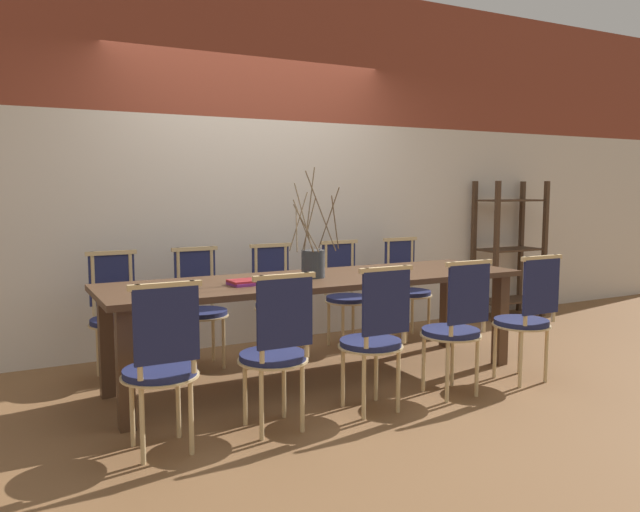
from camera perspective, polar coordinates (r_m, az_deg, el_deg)
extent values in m
plane|color=brown|center=(4.60, 0.00, -11.17)|extent=(16.00, 16.00, 0.00)
cube|color=beige|center=(5.56, -6.14, 2.18)|extent=(12.00, 0.06, 1.97)
cube|color=brown|center=(5.67, -6.34, 18.53)|extent=(12.00, 0.06, 1.23)
cube|color=#4C3321|center=(4.44, 0.00, -2.18)|extent=(3.05, 0.85, 0.04)
cube|color=#4C3321|center=(3.76, -17.39, -9.88)|extent=(0.09, 0.09, 0.71)
cube|color=#4C3321|center=(5.08, 16.17, -5.63)|extent=(0.09, 0.09, 0.71)
cube|color=#4C3321|center=(4.37, -18.96, -7.65)|extent=(0.09, 0.09, 0.71)
cube|color=#4C3321|center=(5.55, 11.53, -4.50)|extent=(0.09, 0.09, 0.71)
cylinder|color=#1E234C|center=(3.40, -14.43, -10.19)|extent=(0.38, 0.38, 0.04)
cylinder|color=tan|center=(3.41, -14.41, -10.57)|extent=(0.41, 0.41, 0.01)
cylinder|color=tan|center=(3.56, -16.80, -13.26)|extent=(0.03, 0.03, 0.41)
cylinder|color=tan|center=(3.61, -12.84, -12.86)|extent=(0.03, 0.03, 0.41)
cylinder|color=tan|center=(3.33, -15.94, -14.62)|extent=(0.03, 0.03, 0.41)
cylinder|color=tan|center=(3.39, -11.70, -14.15)|extent=(0.03, 0.03, 0.41)
cylinder|color=tan|center=(3.16, -16.23, -6.77)|extent=(0.03, 0.03, 0.47)
cylinder|color=tan|center=(3.22, -11.54, -6.39)|extent=(0.03, 0.03, 0.47)
cube|color=#1E234C|center=(3.18, -13.85, -6.18)|extent=(0.32, 0.02, 0.38)
cube|color=tan|center=(3.15, -13.97, -2.64)|extent=(0.36, 0.03, 0.03)
cylinder|color=#1E234C|center=(3.60, -4.33, -9.10)|extent=(0.38, 0.38, 0.04)
cylinder|color=tan|center=(3.60, -4.33, -9.46)|extent=(0.41, 0.41, 0.01)
cylinder|color=tan|center=(3.73, -6.87, -12.14)|extent=(0.03, 0.03, 0.41)
cylinder|color=tan|center=(3.82, -3.32, -11.65)|extent=(0.03, 0.03, 0.41)
cylinder|color=tan|center=(3.51, -5.37, -13.32)|extent=(0.03, 0.03, 0.41)
cylinder|color=tan|center=(3.61, -1.63, -12.74)|extent=(0.03, 0.03, 0.41)
cylinder|color=tan|center=(3.34, -5.36, -5.83)|extent=(0.03, 0.03, 0.47)
cylinder|color=tan|center=(3.45, -1.23, -5.41)|extent=(0.03, 0.03, 0.47)
cube|color=#1E234C|center=(3.39, -3.23, -5.24)|extent=(0.32, 0.02, 0.38)
cube|color=tan|center=(3.36, -3.28, -1.91)|extent=(0.36, 0.03, 0.03)
cylinder|color=#1E234C|center=(3.90, 4.64, -7.89)|extent=(0.38, 0.38, 0.04)
cylinder|color=tan|center=(3.90, 4.64, -8.23)|extent=(0.41, 0.41, 0.01)
cylinder|color=tan|center=(4.00, 2.11, -10.82)|extent=(0.03, 0.03, 0.41)
cylinder|color=tan|center=(4.12, 5.15, -10.31)|extent=(0.03, 0.03, 0.41)
cylinder|color=tan|center=(3.80, 4.03, -11.78)|extent=(0.03, 0.03, 0.41)
cylinder|color=tan|center=(3.93, 7.16, -11.19)|extent=(0.03, 0.03, 0.41)
cylinder|color=tan|center=(3.64, 4.27, -4.81)|extent=(0.03, 0.03, 0.47)
cylinder|color=tan|center=(3.79, 7.71, -4.42)|extent=(0.03, 0.03, 0.47)
cube|color=#1E234C|center=(3.70, 6.08, -4.27)|extent=(0.32, 0.02, 0.38)
cube|color=tan|center=(3.68, 6.07, -1.22)|extent=(0.36, 0.03, 0.03)
cylinder|color=#1E234C|center=(4.26, 11.86, -6.77)|extent=(0.38, 0.38, 0.04)
cylinder|color=tan|center=(4.27, 11.86, -7.08)|extent=(0.41, 0.41, 0.01)
cylinder|color=tan|center=(4.34, 9.45, -9.53)|extent=(0.03, 0.03, 0.41)
cylinder|color=tan|center=(4.49, 12.01, -9.04)|extent=(0.03, 0.03, 0.41)
cylinder|color=tan|center=(4.15, 11.57, -10.30)|extent=(0.03, 0.03, 0.41)
cylinder|color=tan|center=(4.31, 14.16, -9.75)|extent=(0.03, 0.03, 0.41)
cylinder|color=tan|center=(4.01, 11.96, -3.91)|extent=(0.03, 0.03, 0.47)
cylinder|color=tan|center=(4.18, 14.78, -3.55)|extent=(0.03, 0.03, 0.47)
cube|color=#1E234C|center=(4.09, 13.45, -3.41)|extent=(0.32, 0.02, 0.38)
cube|color=tan|center=(4.06, 13.48, -0.65)|extent=(0.36, 0.03, 0.03)
cylinder|color=#1E234C|center=(4.69, 17.93, -5.75)|extent=(0.38, 0.38, 0.04)
cylinder|color=tan|center=(4.70, 17.92, -6.03)|extent=(0.41, 0.41, 0.01)
cylinder|color=tan|center=(4.74, 15.70, -8.30)|extent=(0.03, 0.03, 0.41)
cylinder|color=tan|center=(4.91, 17.82, -7.86)|extent=(0.03, 0.03, 0.41)
cylinder|color=tan|center=(4.57, 17.87, -8.92)|extent=(0.03, 0.03, 0.41)
cylinder|color=tan|center=(4.75, 19.98, -8.43)|extent=(0.03, 0.03, 0.41)
cylinder|color=tan|center=(4.44, 18.34, -3.10)|extent=(0.03, 0.03, 0.47)
cylinder|color=tan|center=(4.64, 20.63, -2.80)|extent=(0.03, 0.03, 0.47)
cube|color=#1E234C|center=(4.53, 19.57, -2.66)|extent=(0.32, 0.02, 0.38)
cube|color=tan|center=(4.51, 19.62, -0.16)|extent=(0.36, 0.03, 0.03)
cylinder|color=#1E234C|center=(4.74, -18.03, -5.64)|extent=(0.38, 0.38, 0.04)
cylinder|color=tan|center=(4.74, -18.02, -5.92)|extent=(0.41, 0.41, 0.01)
cylinder|color=tan|center=(4.69, -16.16, -8.49)|extent=(0.03, 0.03, 0.41)
cylinder|color=tan|center=(4.65, -19.19, -8.72)|extent=(0.03, 0.03, 0.41)
cylinder|color=tan|center=(4.93, -16.76, -7.79)|extent=(0.03, 0.03, 0.41)
cylinder|color=tan|center=(4.89, -19.64, -8.01)|extent=(0.03, 0.03, 0.41)
cylinder|color=tan|center=(4.87, -16.91, -2.24)|extent=(0.03, 0.03, 0.47)
cylinder|color=tan|center=(4.83, -20.03, -2.42)|extent=(0.03, 0.03, 0.47)
cube|color=#1E234C|center=(4.85, -18.48, -2.05)|extent=(0.32, 0.02, 0.38)
cube|color=tan|center=(4.82, -18.55, 0.28)|extent=(0.36, 0.03, 0.03)
cylinder|color=#1E234C|center=(4.88, -10.72, -5.09)|extent=(0.38, 0.38, 0.04)
cylinder|color=tan|center=(4.88, -10.71, -5.37)|extent=(0.41, 0.41, 0.01)
cylinder|color=tan|center=(4.85, -8.81, -7.82)|extent=(0.03, 0.03, 0.41)
cylinder|color=tan|center=(4.78, -11.65, -8.09)|extent=(0.03, 0.03, 0.41)
cylinder|color=tan|center=(5.08, -9.74, -7.19)|extent=(0.03, 0.03, 0.41)
cylinder|color=tan|center=(5.01, -12.46, -7.44)|extent=(0.03, 0.03, 0.41)
cylinder|color=tan|center=(5.03, -9.87, -1.80)|extent=(0.03, 0.03, 0.47)
cylinder|color=tan|center=(4.95, -12.82, -1.99)|extent=(0.03, 0.03, 0.47)
cube|color=#1E234C|center=(4.99, -11.35, -1.62)|extent=(0.32, 0.02, 0.38)
cube|color=tan|center=(4.96, -11.39, 0.64)|extent=(0.36, 0.03, 0.03)
cylinder|color=#1E234C|center=(5.10, -3.77, -4.50)|extent=(0.38, 0.38, 0.04)
cylinder|color=tan|center=(5.11, -3.76, -4.76)|extent=(0.41, 0.41, 0.01)
cylinder|color=tan|center=(5.09, -1.88, -7.07)|extent=(0.03, 0.03, 0.41)
cylinder|color=tan|center=(4.99, -4.47, -7.36)|extent=(0.03, 0.03, 0.41)
cylinder|color=tan|center=(5.31, -3.07, -6.52)|extent=(0.03, 0.03, 0.41)
cylinder|color=tan|center=(5.21, -5.57, -6.78)|extent=(0.03, 0.03, 0.41)
cylinder|color=tan|center=(5.26, -3.18, -1.36)|extent=(0.03, 0.03, 0.47)
cylinder|color=tan|center=(5.16, -5.88, -1.54)|extent=(0.03, 0.03, 0.47)
cube|color=#1E234C|center=(5.21, -4.54, -1.18)|extent=(0.32, 0.02, 0.38)
cube|color=tan|center=(5.18, -4.54, 0.98)|extent=(0.36, 0.03, 0.03)
cylinder|color=#1E234C|center=(5.40, 2.60, -3.89)|extent=(0.38, 0.38, 0.04)
cylinder|color=tan|center=(5.40, 2.60, -4.14)|extent=(0.41, 0.41, 0.01)
cylinder|color=tan|center=(5.40, 4.40, -6.30)|extent=(0.03, 0.03, 0.41)
cylinder|color=tan|center=(5.28, 2.10, -6.59)|extent=(0.03, 0.03, 0.41)
cylinder|color=tan|center=(5.61, 3.04, -5.82)|extent=(0.03, 0.03, 0.41)
cylinder|color=tan|center=(5.49, 0.80, -6.08)|extent=(0.03, 0.03, 0.41)
cylinder|color=tan|center=(5.56, 2.95, -0.94)|extent=(0.03, 0.03, 0.47)
cylinder|color=tan|center=(5.43, 0.52, -1.11)|extent=(0.03, 0.03, 0.47)
cube|color=#1E234C|center=(5.50, 1.72, -0.77)|extent=(0.32, 0.02, 0.38)
cube|color=tan|center=(5.47, 1.76, 1.28)|extent=(0.36, 0.03, 0.03)
cylinder|color=#1E234C|center=(5.75, 8.21, -3.32)|extent=(0.38, 0.38, 0.04)
cylinder|color=tan|center=(5.76, 8.21, -3.55)|extent=(0.41, 0.41, 0.01)
cylinder|color=tan|center=(5.77, 9.91, -5.56)|extent=(0.03, 0.03, 0.41)
cylinder|color=tan|center=(5.62, 7.90, -5.84)|extent=(0.03, 0.03, 0.41)
cylinder|color=tan|center=(5.96, 8.44, -5.15)|extent=(0.03, 0.03, 0.41)
cylinder|color=tan|center=(5.82, 6.46, -5.40)|extent=(0.03, 0.03, 0.41)
cylinder|color=tan|center=(5.92, 8.37, -0.56)|extent=(0.03, 0.03, 0.47)
cylinder|color=tan|center=(5.77, 6.23, -0.71)|extent=(0.03, 0.03, 0.47)
cube|color=#1E234C|center=(5.85, 7.29, -0.40)|extent=(0.32, 0.02, 0.38)
cube|color=tan|center=(5.82, 7.35, 1.53)|extent=(0.36, 0.03, 0.03)
cylinder|color=#33383D|center=(4.40, -0.61, -0.72)|extent=(0.17, 0.17, 0.19)
cylinder|color=brown|center=(4.34, 1.39, 3.03)|extent=(0.20, 0.25, 0.39)
cylinder|color=brown|center=(4.42, -0.99, 2.98)|extent=(0.12, 0.02, 0.37)
cylinder|color=brown|center=(4.26, 0.08, 4.08)|extent=(0.24, 0.01, 0.55)
cylinder|color=brown|center=(4.37, -2.15, 2.44)|extent=(0.11, 0.22, 0.30)
cylinder|color=brown|center=(4.44, 0.80, 3.46)|extent=(0.03, 0.27, 0.44)
cylinder|color=brown|center=(4.30, -1.53, 2.79)|extent=(0.07, 0.20, 0.36)
cylinder|color=brown|center=(4.31, -1.51, 3.55)|extent=(0.06, 0.19, 0.47)
cylinder|color=brown|center=(4.29, -1.28, 2.57)|extent=(0.12, 0.18, 0.33)
cylinder|color=brown|center=(4.40, -0.97, 4.36)|extent=(0.10, 0.02, 0.58)
cylinder|color=brown|center=(4.43, -1.97, 3.22)|extent=(0.21, 0.14, 0.41)
cube|color=#842D8C|center=(4.11, -6.72, -2.49)|extent=(0.23, 0.19, 0.02)
cube|color=maroon|center=(4.11, -6.86, -2.27)|extent=(0.21, 0.17, 0.01)
cube|color=#422D1E|center=(6.57, 15.81, 0.31)|extent=(0.04, 0.04, 1.45)
cube|color=#422D1E|center=(7.06, 19.85, 0.58)|extent=(0.04, 0.04, 1.45)
cube|color=#422D1E|center=(6.82, 13.86, 0.58)|extent=(0.04, 0.04, 1.45)
cube|color=#422D1E|center=(7.29, 17.89, 0.82)|extent=(0.04, 0.04, 1.45)
cube|color=#422D1E|center=(7.00, 16.76, -3.90)|extent=(0.69, 0.34, 0.02)
cube|color=#422D1E|center=(6.93, 16.90, 0.58)|extent=(0.69, 0.34, 0.02)
cube|color=#422D1E|center=(6.90, 17.04, 4.88)|extent=(0.69, 0.34, 0.02)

